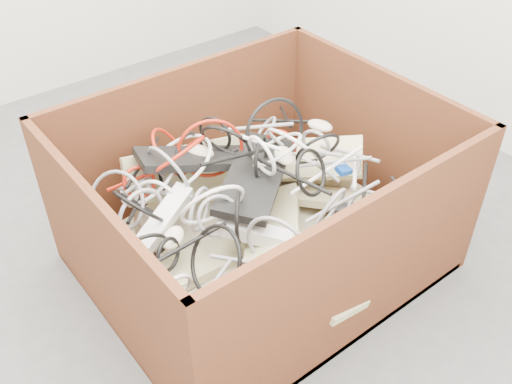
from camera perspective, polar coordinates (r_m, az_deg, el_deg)
ground at (r=2.11m, az=-7.02°, el=-6.63°), size 3.00×3.00×0.00m
cardboard_box at (r=1.98m, az=0.03°, el=-3.81°), size 1.11×0.93×0.58m
keyboard_pile at (r=1.93m, az=-0.05°, el=-0.41°), size 0.94×0.93×0.35m
mice_scatter at (r=1.84m, az=1.76°, el=0.67°), size 0.84×0.58×0.17m
power_strip_left at (r=1.72m, az=-9.65°, el=-3.38°), size 0.30×0.17×0.13m
power_strip_right at (r=1.68m, az=1.12°, el=-4.35°), size 0.25×0.26×0.10m
vga_plug at (r=1.90m, az=8.59°, el=2.16°), size 0.05×0.05×0.03m
cable_tangle at (r=1.79m, az=-3.52°, el=1.37°), size 0.97×0.83×0.41m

